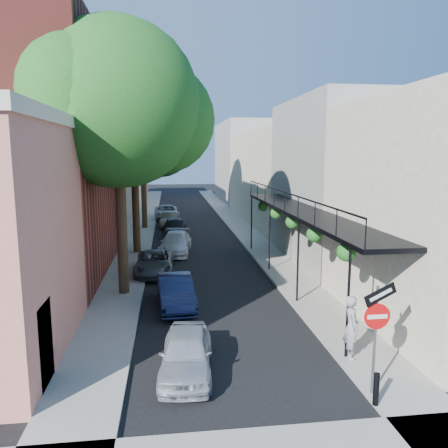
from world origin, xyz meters
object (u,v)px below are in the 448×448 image
object	(u,v)px
parked_car_f	(169,220)
parked_car_a	(186,353)
parked_car_d	(176,243)
bollard	(376,389)
oak_far	(148,126)
parked_car_e	(175,227)
parked_car_c	(154,263)
oak_near	(129,109)
oak_mid	(140,137)
parked_car_b	(176,292)
parked_car_g	(167,212)
sign_post	(377,321)
pedestrian	(351,327)

from	to	relation	value
parked_car_f	parked_car_a	bearing A→B (deg)	-85.65
parked_car_a	parked_car_d	distance (m)	14.97
bollard	oak_far	world-z (taller)	oak_far
oak_far	parked_car_e	distance (m)	8.69
parked_car_a	parked_car_c	xyz separation A→B (m)	(-1.20, 10.44, -0.03)
parked_car_f	oak_near	bearing A→B (deg)	-91.69
oak_near	parked_car_f	size ratio (longest dim) A/B	3.03
oak_mid	parked_car_b	bearing A→B (deg)	-79.75
oak_mid	parked_car_f	bearing A→B (deg)	80.41
oak_near	oak_mid	world-z (taller)	oak_near
oak_far	parked_car_c	xyz separation A→B (m)	(0.75, -14.01, -7.69)
oak_mid	parked_car_g	size ratio (longest dim) A/B	2.17
bollard	oak_near	world-z (taller)	oak_near
bollard	parked_car_c	distance (m)	13.93
parked_car_b	parked_car_g	bearing A→B (deg)	86.59
sign_post	oak_mid	distance (m)	19.14
parked_car_b	parked_car_g	world-z (taller)	parked_car_g
oak_mid	parked_car_b	size ratio (longest dim) A/B	2.68
sign_post	oak_mid	xyz separation A→B (m)	(-6.58, 17.26, 5.02)
parked_car_d	parked_car_e	bearing A→B (deg)	96.01
oak_far	parked_car_c	bearing A→B (deg)	-86.92
bollard	parked_car_d	world-z (taller)	parked_car_d
oak_mid	parked_car_e	xyz separation A→B (m)	(2.02, 5.24, -6.36)
oak_near	parked_car_g	world-z (taller)	oak_near
parked_car_a	parked_car_c	distance (m)	10.51
parked_car_d	parked_car_g	xyz separation A→B (m)	(-0.60, 14.44, 0.02)
bollard	parked_car_e	bearing A→B (deg)	100.85
parked_car_g	pedestrian	world-z (taller)	pedestrian
oak_near	parked_car_b	size ratio (longest dim) A/B	3.00
oak_mid	parked_car_e	bearing A→B (deg)	68.92
bollard	oak_far	bearing A→B (deg)	103.35
parked_car_g	pedestrian	distance (m)	29.81
oak_mid	oak_far	size ratio (longest dim) A/B	0.86
parked_car_b	parked_car_d	world-z (taller)	parked_car_d
parked_car_c	parked_car_e	bearing A→B (deg)	84.54
sign_post	parked_car_c	bearing A→B (deg)	115.12
parked_car_b	parked_car_f	xyz separation A→B (m)	(-0.21, 19.47, -0.01)
parked_car_e	parked_car_c	bearing A→B (deg)	-97.03
pedestrian	oak_mid	bearing A→B (deg)	31.27
bollard	parked_car_e	distance (m)	23.38
sign_post	bollard	bearing A→B (deg)	-108.56
parked_car_e	parked_car_g	size ratio (longest dim) A/B	0.87
parked_car_b	pedestrian	size ratio (longest dim) A/B	2.02
parked_car_a	parked_car_f	distance (m)	24.88
parked_car_b	oak_near	bearing A→B (deg)	126.29
oak_mid	parked_car_c	size ratio (longest dim) A/B	2.50
oak_mid	parked_car_c	world-z (taller)	oak_mid
bollard	oak_near	size ratio (longest dim) A/B	0.07
oak_mid	parked_car_d	xyz separation A→B (m)	(1.96, -0.44, -6.42)
parked_car_d	parked_car_b	bearing A→B (deg)	-84.30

